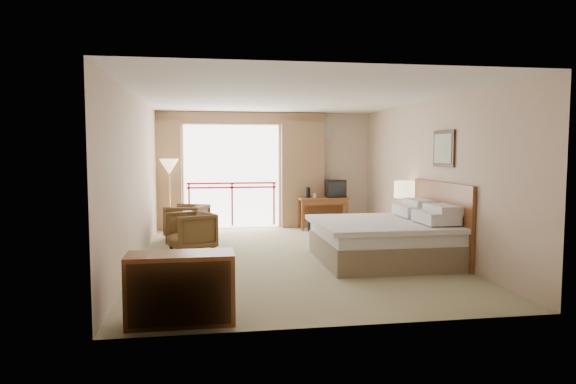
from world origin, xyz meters
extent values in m
plane|color=gray|center=(0.00, 0.00, 0.00)|extent=(7.00, 7.00, 0.00)
plane|color=white|center=(0.00, 0.00, 2.70)|extent=(7.00, 7.00, 0.00)
plane|color=#C5A88E|center=(0.00, 3.50, 1.35)|extent=(5.00, 0.00, 5.00)
plane|color=#C5A88E|center=(0.00, -3.50, 1.35)|extent=(5.00, 0.00, 5.00)
plane|color=#C5A88E|center=(-2.50, 0.00, 1.35)|extent=(0.00, 7.00, 7.00)
plane|color=#C5A88E|center=(2.50, 0.00, 1.35)|extent=(0.00, 7.00, 7.00)
plane|color=white|center=(-0.80, 3.48, 1.20)|extent=(2.40, 0.00, 2.40)
cube|color=#A60E18|center=(-0.80, 3.46, 0.95)|extent=(2.09, 0.03, 0.04)
cube|color=#A60E18|center=(-0.80, 3.46, 1.05)|extent=(2.09, 0.03, 0.04)
cube|color=#A60E18|center=(-1.79, 3.46, 0.55)|extent=(0.04, 0.03, 1.00)
cube|color=#A60E18|center=(-0.80, 3.46, 0.55)|extent=(0.04, 0.03, 1.00)
cube|color=#A60E18|center=(0.19, 3.46, 0.55)|extent=(0.04, 0.03, 1.00)
cube|color=brown|center=(-2.45, 3.35, 1.25)|extent=(1.00, 0.26, 2.50)
cube|color=brown|center=(0.85, 3.35, 1.25)|extent=(1.00, 0.26, 2.50)
cube|color=brown|center=(-0.80, 3.38, 2.55)|extent=(4.40, 0.22, 0.28)
cube|color=silver|center=(1.30, 3.47, 2.35)|extent=(0.50, 0.04, 0.50)
cube|color=brown|center=(1.45, -0.60, 0.20)|extent=(2.05, 2.00, 0.40)
cube|color=silver|center=(1.45, -0.60, 0.50)|extent=(2.01, 1.96, 0.22)
cube|color=silver|center=(1.40, -0.60, 0.63)|extent=(2.09, 2.06, 0.08)
cube|color=silver|center=(2.15, -1.05, 0.78)|extent=(0.50, 0.75, 0.18)
cube|color=silver|center=(2.15, -0.15, 0.78)|extent=(0.50, 0.75, 0.18)
cube|color=silver|center=(2.28, -1.05, 0.90)|extent=(0.40, 0.70, 0.14)
cube|color=silver|center=(2.28, -0.15, 0.90)|extent=(0.40, 0.70, 0.14)
cube|color=#602D11|center=(2.46, -0.60, 0.65)|extent=(0.06, 2.10, 1.30)
cube|color=black|center=(2.48, -0.60, 1.85)|extent=(0.03, 0.72, 0.60)
cube|color=silver|center=(2.46, -0.60, 1.85)|extent=(0.01, 0.60, 0.48)
cube|color=#602D11|center=(2.32, 0.62, 0.27)|extent=(0.41, 0.47, 0.54)
cylinder|color=tan|center=(2.32, 0.67, 0.59)|extent=(0.16, 0.16, 0.04)
cylinder|color=tan|center=(2.32, 0.67, 0.79)|extent=(0.03, 0.03, 0.40)
cylinder|color=#FFE5B2|center=(2.32, 0.67, 1.08)|extent=(0.38, 0.38, 0.31)
cube|color=black|center=(2.27, 0.47, 0.59)|extent=(0.23, 0.21, 0.09)
cube|color=#602D11|center=(1.27, 2.99, 0.71)|extent=(1.12, 0.54, 0.05)
cube|color=#602D11|center=(0.75, 2.76, 0.34)|extent=(0.06, 0.06, 0.69)
cube|color=#602D11|center=(1.78, 2.76, 0.34)|extent=(0.06, 0.06, 0.69)
cube|color=#602D11|center=(0.75, 3.22, 0.34)|extent=(0.06, 0.06, 0.69)
cube|color=#602D11|center=(1.78, 3.22, 0.34)|extent=(0.06, 0.06, 0.69)
cube|color=#602D11|center=(1.27, 3.22, 0.42)|extent=(1.03, 0.03, 0.51)
cube|color=#602D11|center=(1.27, 2.75, 0.63)|extent=(1.03, 0.03, 0.11)
cube|color=black|center=(1.57, 2.99, 0.93)|extent=(0.44, 0.34, 0.40)
cube|color=black|center=(1.57, 2.82, 0.93)|extent=(0.40, 0.02, 0.32)
cylinder|color=black|center=(0.92, 2.99, 0.85)|extent=(0.13, 0.13, 0.24)
cylinder|color=white|center=(1.07, 2.94, 0.78)|extent=(0.09, 0.09, 0.10)
cylinder|color=black|center=(0.99, 2.71, 0.16)|extent=(0.26, 0.26, 0.31)
imported|color=#442E17|center=(-1.80, 2.20, 0.00)|extent=(0.98, 0.97, 0.70)
imported|color=#442E17|center=(-1.68, 0.86, 0.00)|extent=(0.99, 0.98, 0.70)
cylinder|color=black|center=(-1.82, 1.48, 0.59)|extent=(0.56, 0.56, 0.04)
cylinder|color=black|center=(-1.82, 1.48, 0.30)|extent=(0.07, 0.07, 0.56)
cylinder|color=black|center=(-1.82, 1.48, 0.02)|extent=(0.40, 0.40, 0.03)
imported|color=white|center=(-1.82, 1.48, 0.61)|extent=(0.26, 0.29, 0.02)
cylinder|color=tan|center=(-2.19, 2.87, 0.01)|extent=(0.26, 0.26, 0.03)
cylinder|color=tan|center=(-2.19, 2.87, 0.71)|extent=(0.03, 0.03, 1.42)
cone|color=#FFE5B2|center=(-2.19, 2.87, 1.46)|extent=(0.42, 0.42, 0.33)
cube|color=#602D11|center=(-1.68, -3.13, 0.37)|extent=(1.12, 0.47, 0.75)
cube|color=black|center=(-1.68, -3.36, 0.37)|extent=(1.03, 0.02, 0.66)
camera|label=1|loc=(-1.40, -8.55, 1.83)|focal=32.00mm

